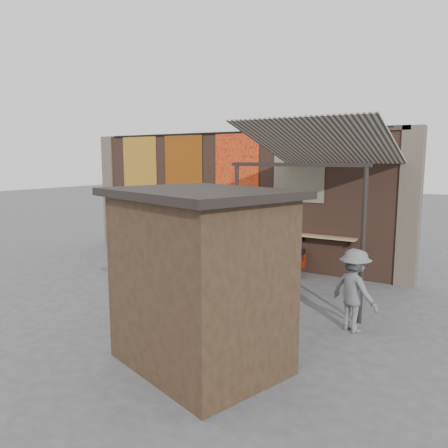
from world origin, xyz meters
name	(u,v)px	position (x,y,z in m)	size (l,w,h in m)	color
ground	(180,280)	(0.00, 0.00, 0.00)	(70.00, 70.00, 0.00)	#474749
brick_wall	(232,198)	(0.00, 2.70, 2.00)	(10.00, 0.40, 4.00)	brown
pier_left	(112,191)	(-5.20, 2.70, 2.00)	(0.50, 0.50, 4.00)	#4C4238
pier_right	(410,207)	(5.20, 2.70, 2.00)	(0.50, 0.50, 4.00)	#4C4238
eating_counter	(225,228)	(0.00, 2.33, 1.10)	(8.00, 0.32, 0.05)	#9E7A51
shelf_box	(281,228)	(1.89, 2.30, 1.24)	(0.54, 0.29, 0.24)	white
tapestry_redgold	(140,165)	(-3.60, 2.48, 3.00)	(1.50, 0.02, 2.00)	maroon
tapestry_sun	(183,165)	(-1.70, 2.48, 3.00)	(1.50, 0.02, 2.00)	#D4610C
tapestry_orange	(237,165)	(0.30, 2.48, 3.00)	(1.50, 0.02, 2.00)	#DB4A1B
tapestry_multi	(299,166)	(2.30, 2.48, 3.00)	(1.50, 0.02, 2.00)	#236880
hang_rail	(228,133)	(0.00, 2.47, 3.98)	(0.06, 0.06, 9.50)	black
scooter_stool_0	(146,243)	(-2.93, 1.96, 0.37)	(0.35, 0.77, 0.73)	#151244
scooter_stool_1	(161,244)	(-2.30, 1.99, 0.39)	(0.37, 0.83, 0.79)	black
scooter_stool_2	(174,245)	(-1.79, 2.03, 0.40)	(0.38, 0.85, 0.80)	#105431
scooter_stool_3	(191,249)	(-1.11, 2.05, 0.34)	(0.32, 0.72, 0.68)	maroon
scooter_stool_4	(206,250)	(-0.54, 2.05, 0.38)	(0.36, 0.80, 0.76)	#0D6124
scooter_stool_5	(221,251)	(0.02, 2.04, 0.40)	(0.38, 0.85, 0.81)	navy
scooter_stool_6	(239,253)	(0.65, 2.03, 0.42)	(0.40, 0.89, 0.85)	black
scooter_stool_7	(257,258)	(1.28, 2.00, 0.37)	(0.35, 0.78, 0.74)	navy
scooter_stool_8	(275,260)	(1.86, 1.96, 0.38)	(0.36, 0.79, 0.75)	navy
scooter_stool_9	(297,263)	(2.50, 2.02, 0.36)	(0.34, 0.75, 0.71)	#A2200C
diner_left	(167,230)	(-2.03, 2.00, 0.90)	(0.66, 0.43, 1.80)	#7784AE
diner_right	(159,232)	(-2.39, 2.00, 0.79)	(0.77, 0.60, 1.59)	#32272E
shopper_navy	(283,258)	(2.81, 0.38, 0.86)	(1.01, 0.42, 1.72)	black
shopper_grey	(354,290)	(4.90, -1.06, 0.78)	(1.01, 0.58, 1.56)	slate
shopper_tan	(284,257)	(2.73, 0.61, 0.84)	(0.82, 0.53, 1.68)	#7F6951
market_stall	(200,283)	(3.24, -3.68, 1.32)	(2.43, 1.82, 2.63)	black
stall_roof	(199,193)	(3.24, -3.68, 2.69)	(2.72, 2.10, 0.12)	black
stall_sign	(245,238)	(3.52, -2.78, 1.91)	(1.20, 0.04, 0.50)	gold
stall_shelf	(244,293)	(3.52, -2.78, 0.96)	(2.02, 0.10, 0.06)	#473321
awning_canvas	(322,143)	(3.50, 0.90, 3.55)	(3.20, 3.40, 0.03)	beige
awning_ledger	(343,130)	(3.50, 2.49, 3.95)	(3.30, 0.08, 0.12)	#33261C
awning_header	(296,165)	(3.50, -0.60, 3.08)	(3.00, 0.08, 0.08)	black
awning_post_left	(237,233)	(2.10, -0.60, 1.55)	(0.09, 0.09, 3.10)	black
awning_post_right	(363,246)	(4.90, -0.60, 1.55)	(0.09, 0.09, 3.10)	black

